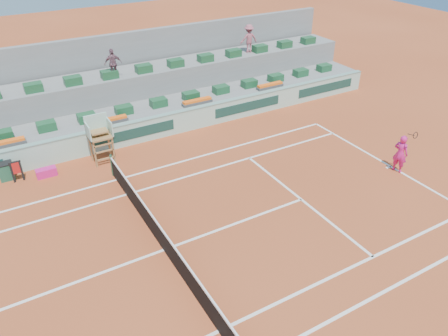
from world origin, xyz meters
The scene contains 17 objects.
ground centered at (0.00, 0.00, 0.00)m, with size 90.00×90.00×0.00m, color #993E1D.
seating_tier_lower centered at (0.00, 10.70, 0.60)m, with size 36.00×4.00×1.20m, color gray.
seating_tier_upper centered at (0.00, 12.30, 1.30)m, with size 36.00×2.40×2.60m, color gray.
stadium_back_wall centered at (0.00, 13.90, 2.20)m, with size 36.00×0.40×4.40m, color gray.
player_bag centered at (-2.70, 7.43, 0.20)m, with size 0.91×0.40×0.40m, color #D81C7A.
spectator_mid centered at (2.26, 11.61, 3.41)m, with size 0.95×0.40×1.62m, color #79505E.
spectator_right centered at (11.31, 11.99, 3.49)m, with size 1.14×0.66×1.77m, color #9F4F5D.
court_lines centered at (0.00, 0.00, 0.01)m, with size 23.89×11.09×0.01m.
tennis_net centered at (0.00, 0.00, 0.53)m, with size 0.10×11.97×1.10m.
advertising_hoarding centered at (0.02, 8.50, 0.63)m, with size 36.00×0.34×1.26m.
umpire_chair centered at (0.00, 7.50, 1.54)m, with size 1.10×0.90×2.40m.
seat_row_lower centered at (0.00, 9.80, 1.42)m, with size 32.90×0.60×0.44m.
seat_row_upper centered at (0.00, 11.70, 2.82)m, with size 32.90×0.60×0.44m.
flower_planters centered at (-1.50, 9.00, 1.33)m, with size 26.80×0.36×0.28m.
drink_cooler_a centered at (-4.32, 8.10, 0.42)m, with size 0.67×0.58×0.84m.
towel_rack centered at (-3.89, 7.62, 0.60)m, with size 0.52×0.09×1.03m.
tennis_player centered at (11.83, -0.40, 0.94)m, with size 0.61×0.95×2.28m.
Camera 1 is at (-4.14, -11.61, 10.92)m, focal length 35.00 mm.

